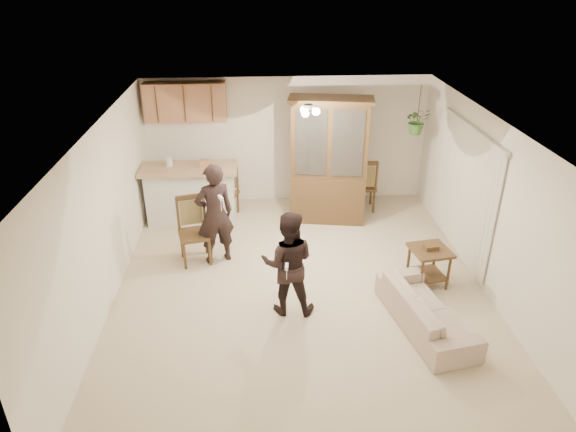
{
  "coord_description": "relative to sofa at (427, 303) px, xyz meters",
  "views": [
    {
      "loc": [
        -0.6,
        -6.46,
        4.46
      ],
      "look_at": [
        -0.16,
        0.4,
        1.01
      ],
      "focal_mm": 32.0,
      "sensor_mm": 36.0,
      "label": 1
    }
  ],
  "objects": [
    {
      "name": "floor",
      "position": [
        -1.6,
        1.02,
        -0.37
      ],
      "size": [
        6.5,
        6.5,
        0.0
      ],
      "primitive_type": "plane",
      "color": "tan",
      "rests_on": "ground"
    },
    {
      "name": "ceiling",
      "position": [
        -1.6,
        1.02,
        2.13
      ],
      "size": [
        5.5,
        6.5,
        0.02
      ],
      "primitive_type": "cube",
      "color": "white",
      "rests_on": "wall_back"
    },
    {
      "name": "wall_back",
      "position": [
        -1.6,
        4.27,
        0.88
      ],
      "size": [
        5.5,
        0.02,
        2.5
      ],
      "primitive_type": "cube",
      "color": "white",
      "rests_on": "ground"
    },
    {
      "name": "wall_front",
      "position": [
        -1.6,
        -2.23,
        0.88
      ],
      "size": [
        5.5,
        0.02,
        2.5
      ],
      "primitive_type": "cube",
      "color": "white",
      "rests_on": "ground"
    },
    {
      "name": "wall_left",
      "position": [
        -4.35,
        1.02,
        0.88
      ],
      "size": [
        0.02,
        6.5,
        2.5
      ],
      "primitive_type": "cube",
      "color": "white",
      "rests_on": "ground"
    },
    {
      "name": "wall_right",
      "position": [
        1.15,
        1.02,
        0.88
      ],
      "size": [
        0.02,
        6.5,
        2.5
      ],
      "primitive_type": "cube",
      "color": "white",
      "rests_on": "ground"
    },
    {
      "name": "breakfast_bar",
      "position": [
        -3.45,
        3.37,
        0.13
      ],
      "size": [
        1.6,
        0.55,
        1.0
      ],
      "primitive_type": "cube",
      "color": "silver",
      "rests_on": "floor"
    },
    {
      "name": "bar_top",
      "position": [
        -3.45,
        3.37,
        0.68
      ],
      "size": [
        1.75,
        0.7,
        0.08
      ],
      "primitive_type": "cube",
      "color": "tan",
      "rests_on": "breakfast_bar"
    },
    {
      "name": "upper_cabinets",
      "position": [
        -3.5,
        4.09,
        1.73
      ],
      "size": [
        1.5,
        0.34,
        0.7
      ],
      "primitive_type": "cube",
      "color": "#905F3E",
      "rests_on": "wall_back"
    },
    {
      "name": "vertical_blinds",
      "position": [
        1.11,
        1.92,
        0.73
      ],
      "size": [
        0.06,
        2.3,
        2.1
      ],
      "primitive_type": null,
      "color": "beige",
      "rests_on": "wall_right"
    },
    {
      "name": "ceiling_fixture",
      "position": [
        -1.4,
        2.22,
        2.03
      ],
      "size": [
        0.36,
        0.36,
        0.2
      ],
      "primitive_type": null,
      "color": "beige",
      "rests_on": "ceiling"
    },
    {
      "name": "hanging_plant",
      "position": [
        0.7,
        3.42,
        1.48
      ],
      "size": [
        0.43,
        0.37,
        0.48
      ],
      "primitive_type": "imported",
      "color": "#315E25",
      "rests_on": "ceiling"
    },
    {
      "name": "plant_cord",
      "position": [
        0.7,
        3.42,
        1.81
      ],
      "size": [
        0.01,
        0.01,
        0.65
      ],
      "primitive_type": "cylinder",
      "color": "black",
      "rests_on": "ceiling"
    },
    {
      "name": "sofa",
      "position": [
        0.0,
        0.0,
        0.0
      ],
      "size": [
        1.08,
        1.98,
        0.73
      ],
      "primitive_type": "imported",
      "rotation": [
        0.0,
        0.0,
        1.77
      ],
      "color": "beige",
      "rests_on": "floor"
    },
    {
      "name": "adult",
      "position": [
        -2.9,
        1.89,
        0.53
      ],
      "size": [
        0.77,
        0.64,
        1.8
      ],
      "primitive_type": "imported",
      "rotation": [
        0.0,
        0.0,
        3.5
      ],
      "color": "black",
      "rests_on": "floor"
    },
    {
      "name": "child",
      "position": [
        -1.82,
        0.48,
        0.31
      ],
      "size": [
        0.71,
        0.58,
        1.35
      ],
      "primitive_type": "imported",
      "rotation": [
        0.0,
        0.0,
        3.03
      ],
      "color": "black",
      "rests_on": "floor"
    },
    {
      "name": "china_hutch",
      "position": [
        -0.9,
        3.28,
        0.78
      ],
      "size": [
        1.55,
        0.8,
        2.33
      ],
      "rotation": [
        0.0,
        0.0,
        -0.16
      ],
      "color": "#382614",
      "rests_on": "floor"
    },
    {
      "name": "side_table",
      "position": [
        0.33,
        1.0,
        -0.05
      ],
      "size": [
        0.63,
        0.63,
        0.67
      ],
      "rotation": [
        0.0,
        0.0,
        0.16
      ],
      "color": "#382614",
      "rests_on": "floor"
    },
    {
      "name": "chair_bar",
      "position": [
        -3.25,
        1.89,
        -0.06
      ],
      "size": [
        0.59,
        0.59,
        1.1
      ],
      "rotation": [
        0.0,
        0.0,
        0.23
      ],
      "color": "#382614",
      "rests_on": "floor"
    },
    {
      "name": "chair_hutch_left",
      "position": [
        -2.83,
        3.54,
        -0.09
      ],
      "size": [
        0.55,
        0.55,
        0.99
      ],
      "rotation": [
        0.0,
        0.0,
        -0.33
      ],
      "color": "#382614",
      "rests_on": "floor"
    },
    {
      "name": "chair_hutch_right",
      "position": [
        -0.14,
        3.69,
        -0.06
      ],
      "size": [
        0.5,
        0.5,
        1.08
      ],
      "rotation": [
        0.0,
        0.0,
        3.08
      ],
      "color": "#382614",
      "rests_on": "floor"
    },
    {
      "name": "controller_adult",
      "position": [
        -2.76,
        1.52,
        0.93
      ],
      "size": [
        0.09,
        0.15,
        0.04
      ],
      "primitive_type": "cube",
      "rotation": [
        0.0,
        0.0,
        3.5
      ],
      "color": "white",
      "rests_on": "adult"
    },
    {
      "name": "controller_child",
      "position": [
        -1.86,
        0.12,
        0.57
      ],
      "size": [
        0.06,
        0.14,
        0.04
      ],
      "primitive_type": "cube",
      "rotation": [
        0.0,
        0.0,
        3.03
      ],
      "color": "white",
      "rests_on": "child"
    }
  ]
}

